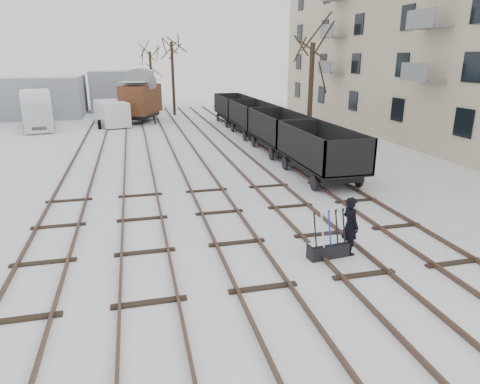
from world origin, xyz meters
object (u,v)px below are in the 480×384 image
Objects in this scene: freight_wagon_a at (320,159)px; lorry at (37,110)px; ground_frame at (328,249)px; panel_van at (112,113)px; box_van_wagon at (141,98)px; worker at (350,226)px.

lorry is at bearing 129.80° from freight_wagon_a.
freight_wagon_a is at bearing 61.57° from ground_frame.
ground_frame is 30.02m from panel_van.
box_van_wagon is 1.05× the size of panel_van.
freight_wagon_a reaches higher than ground_frame.
ground_frame is 31.96m from lorry.
lorry is at bearing 108.87° from ground_frame.
freight_wagon_a is (2.74, 8.43, 0.04)m from worker.
panel_van is at bearing -9.42° from lorry.
lorry is 1.35× the size of panel_van.
lorry reaches higher than worker.
panel_van reaches higher than worker.
ground_frame is 31.20m from box_van_wagon.
lorry reaches higher than freight_wagon_a.
worker is at bearing -108.02° from freight_wagon_a.
lorry reaches higher than panel_van.
panel_van is (-7.42, 29.07, 0.85)m from ground_frame.
box_van_wagon reaches higher than freight_wagon_a.
ground_frame is 0.26× the size of box_van_wagon.
freight_wagon_a is at bearing -27.53° from worker.
box_van_wagon reaches higher than lorry.
lorry is (-14.27, 28.83, 0.69)m from worker.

